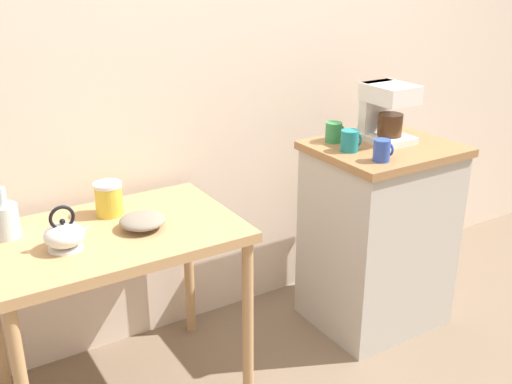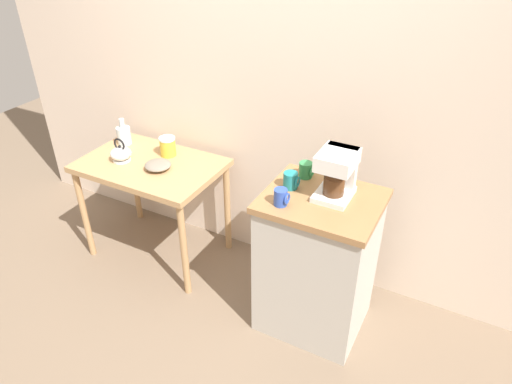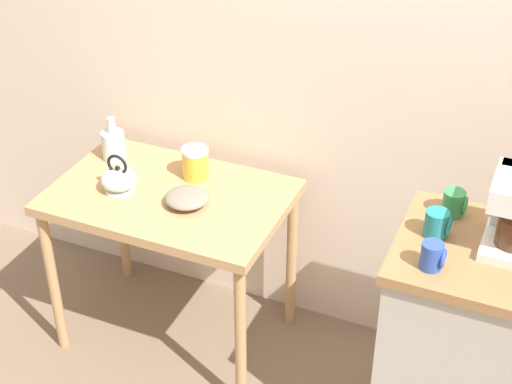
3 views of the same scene
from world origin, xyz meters
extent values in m
cube|color=beige|center=(0.10, 0.49, 1.40)|extent=(4.40, 0.10, 2.80)
cube|color=tan|center=(-0.68, 0.08, 0.71)|extent=(0.92, 0.61, 0.04)
cylinder|color=tan|center=(-1.10, -0.19, 0.35)|extent=(0.04, 0.04, 0.69)
cylinder|color=tan|center=(-0.26, -0.19, 0.35)|extent=(0.04, 0.04, 0.69)
cylinder|color=tan|center=(-1.10, 0.34, 0.35)|extent=(0.04, 0.04, 0.69)
cylinder|color=tan|center=(-0.26, 0.34, 0.35)|extent=(0.04, 0.04, 0.69)
cube|color=#BCB7AD|center=(0.55, -0.02, 0.43)|extent=(0.58, 0.49, 0.85)
cube|color=#9E7044|center=(0.55, -0.02, 0.87)|extent=(0.61, 0.52, 0.04)
cylinder|color=gray|center=(-0.58, 0.03, 0.74)|extent=(0.08, 0.08, 0.01)
ellipsoid|color=gray|center=(-0.58, 0.03, 0.77)|extent=(0.17, 0.17, 0.05)
cylinder|color=white|center=(-0.86, 0.02, 0.74)|extent=(0.12, 0.12, 0.01)
ellipsoid|color=white|center=(-0.86, 0.02, 0.79)|extent=(0.14, 0.14, 0.08)
cone|color=white|center=(-0.80, 0.02, 0.79)|extent=(0.07, 0.03, 0.05)
sphere|color=black|center=(-0.86, 0.02, 0.84)|extent=(0.02, 0.02, 0.02)
torus|color=black|center=(-0.86, 0.02, 0.85)|extent=(0.09, 0.01, 0.09)
cylinder|color=silver|center=(-1.02, 0.22, 0.80)|extent=(0.10, 0.10, 0.12)
cylinder|color=silver|center=(-1.02, 0.22, 0.89)|extent=(0.03, 0.03, 0.07)
cylinder|color=gold|center=(-0.64, 0.22, 0.79)|extent=(0.10, 0.10, 0.12)
cylinder|color=white|center=(-0.64, 0.22, 0.86)|extent=(0.11, 0.11, 0.01)
cube|color=white|center=(0.60, 0.01, 0.90)|extent=(0.18, 0.22, 0.03)
cylinder|color=#338C4C|center=(0.39, 0.13, 0.93)|extent=(0.07, 0.07, 0.09)
torus|color=#338C4C|center=(0.43, 0.13, 0.93)|extent=(0.01, 0.06, 0.06)
cylinder|color=#2D4CAD|center=(0.39, -0.18, 0.93)|extent=(0.07, 0.07, 0.09)
torus|color=#2D4CAD|center=(0.42, -0.18, 0.93)|extent=(0.01, 0.06, 0.06)
cylinder|color=teal|center=(0.36, -0.01, 0.93)|extent=(0.08, 0.08, 0.09)
torus|color=teal|center=(0.40, -0.01, 0.93)|extent=(0.01, 0.06, 0.06)
camera|label=1|loc=(-1.29, -1.91, 1.68)|focal=42.41mm
camera|label=2|loc=(1.20, -1.99, 2.22)|focal=32.92mm
camera|label=3|loc=(0.64, -2.12, 2.39)|focal=54.54mm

